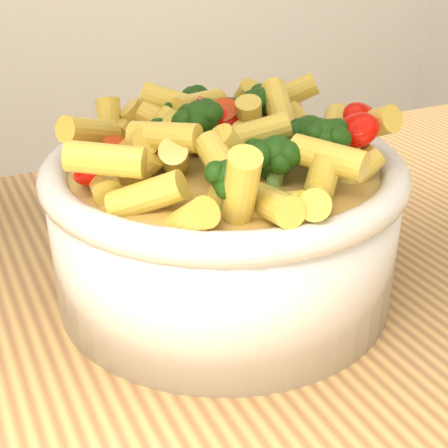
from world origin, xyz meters
name	(u,v)px	position (x,y,z in m)	size (l,w,h in m)	color
table	(293,430)	(0.00, 0.00, 0.80)	(1.20, 0.80, 0.90)	tan
serving_bowl	(224,222)	(-0.03, 0.08, 0.96)	(0.27, 0.27, 0.12)	silver
pasta_salad	(224,133)	(-0.03, 0.08, 1.03)	(0.22, 0.22, 0.05)	#FFD250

